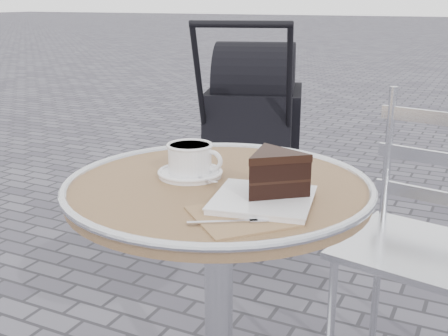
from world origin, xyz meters
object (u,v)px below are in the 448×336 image
at_px(cappuccino_set, 191,162).
at_px(cake_plate_set, 271,179).
at_px(bistro_chair, 431,210).
at_px(baby_stroller, 253,127).
at_px(cafe_table, 219,248).

height_order(cappuccino_set, cake_plate_set, cake_plate_set).
xyz_separation_m(cappuccino_set, cake_plate_set, (0.24, -0.08, 0.01)).
distance_m(cappuccino_set, bistro_chair, 0.76).
distance_m(cappuccino_set, cake_plate_set, 0.25).
relative_size(cappuccino_set, baby_stroller, 0.15).
xyz_separation_m(cafe_table, cake_plate_set, (0.15, -0.06, 0.21)).
height_order(cafe_table, cake_plate_set, cake_plate_set).
relative_size(bistro_chair, baby_stroller, 0.80).
bearing_deg(bistro_chair, cappuccino_set, -123.37).
bearing_deg(cake_plate_set, bistro_chair, 54.76).
bearing_deg(bistro_chair, cafe_table, -117.00).
height_order(cappuccino_set, bistro_chair, bistro_chair).
bearing_deg(cappuccino_set, cake_plate_set, -24.50).
distance_m(cappuccino_set, baby_stroller, 1.74).
relative_size(cappuccino_set, bistro_chair, 0.19).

